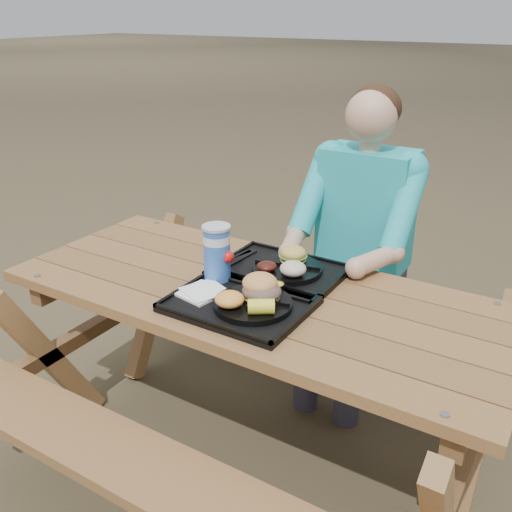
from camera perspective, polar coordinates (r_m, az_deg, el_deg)
The scene contains 18 objects.
ground at distance 2.45m, azimuth -0.00°, elevation -19.18°, with size 60.00×60.00×0.00m, color #999999.
picnic_table at distance 2.22m, azimuth -0.00°, elevation -12.05°, with size 1.80×1.49×0.75m, color #999999, non-canonical shape.
tray_near at distance 1.90m, azimuth -1.64°, elevation -4.89°, with size 0.45×0.35×0.02m, color black.
tray_far at distance 2.12m, azimuth 2.29°, elevation -1.71°, with size 0.45×0.35×0.02m, color black.
plate_near at distance 1.86m, azimuth -0.31°, elevation -4.83°, with size 0.26×0.26×0.02m, color black.
plate_far at distance 2.11m, azimuth 3.14°, elevation -1.30°, with size 0.26×0.26×0.02m, color black.
napkin_stack at distance 1.95m, azimuth -5.56°, elevation -3.59°, with size 0.14×0.14×0.02m, color white.
soda_cup at distance 2.02m, azimuth -3.93°, elevation 0.21°, with size 0.10×0.10×0.19m, color #1649AB.
condiment_bbq at distance 1.98m, azimuth 0.44°, elevation -2.90°, with size 0.04×0.04×0.03m, color black.
condiment_mustard at distance 1.96m, azimuth 2.14°, elevation -3.21°, with size 0.05×0.05×0.03m, color yellow.
sandwich at distance 1.85m, azimuth 0.58°, elevation -2.50°, with size 0.12×0.12×0.13m, color #E0964F, non-canonical shape.
mac_cheese at distance 1.82m, azimuth -2.67°, elevation -4.34°, with size 0.10×0.10×0.05m, color #FFAA43.
corn_cob at distance 1.78m, azimuth 0.52°, elevation -5.08°, with size 0.08×0.08×0.05m, color #FFF435, non-canonical shape.
cutlery_far at distance 2.22m, azimuth -1.58°, elevation -0.19°, with size 0.03×0.18×0.01m, color black.
burger at distance 2.14m, azimuth 3.74°, elevation 0.62°, with size 0.10×0.10×0.09m, color gold, non-canonical shape.
baked_beans at distance 2.06m, azimuth 1.08°, elevation -1.04°, with size 0.07×0.07×0.03m, color #41130D.
potato_salad at distance 2.03m, azimuth 3.73°, elevation -1.27°, with size 0.09×0.09×0.05m, color beige.
diner at distance 2.58m, azimuth 10.42°, elevation -0.30°, with size 0.48×0.84×1.28m, color #1DCDBE, non-canonical shape.
Camera 1 is at (0.94, -1.53, 1.67)m, focal length 40.00 mm.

